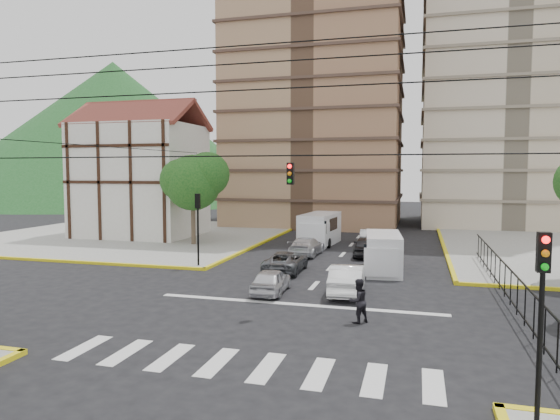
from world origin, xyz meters
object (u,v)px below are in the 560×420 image
(traffic_light_se, at_px, (542,296))
(pedestrian_crosswalk, at_px, (358,301))
(car_silver_front_left, at_px, (271,281))
(van_left_lane, at_px, (319,230))
(traffic_light_nw, at_px, (198,217))
(van_right_lane, at_px, (383,254))
(car_white_front_right, at_px, (347,279))

(traffic_light_se, xyz_separation_m, pedestrian_crosswalk, (-4.88, 7.04, -2.24))
(traffic_light_se, height_order, car_silver_front_left, traffic_light_se)
(car_silver_front_left, distance_m, pedestrian_crosswalk, 5.87)
(traffic_light_se, bearing_deg, pedestrian_crosswalk, 124.75)
(van_left_lane, distance_m, car_silver_front_left, 16.29)
(traffic_light_nw, relative_size, van_left_lane, 0.77)
(traffic_light_nw, relative_size, pedestrian_crosswalk, 2.54)
(van_right_lane, height_order, pedestrian_crosswalk, van_right_lane)
(car_white_front_right, bearing_deg, car_silver_front_left, 10.46)
(traffic_light_nw, distance_m, van_right_lane, 11.28)
(traffic_light_se, bearing_deg, van_left_lane, 110.93)
(traffic_light_nw, distance_m, van_left_lane, 12.65)
(pedestrian_crosswalk, bearing_deg, car_white_front_right, -120.68)
(car_silver_front_left, bearing_deg, van_right_lane, -129.36)
(traffic_light_nw, xyz_separation_m, car_white_front_right, (9.68, -4.04, -2.39))
(traffic_light_nw, xyz_separation_m, van_right_lane, (10.99, 1.57, -2.02))
(van_right_lane, xyz_separation_m, car_white_front_right, (-1.31, -5.61, -0.37))
(car_white_front_right, xyz_separation_m, pedestrian_crosswalk, (1.03, -4.53, 0.14))
(traffic_light_nw, height_order, car_white_front_right, traffic_light_nw)
(van_right_lane, xyz_separation_m, pedestrian_crosswalk, (-0.27, -10.14, -0.22))
(van_left_lane, relative_size, car_white_front_right, 1.31)
(van_left_lane, xyz_separation_m, car_white_front_right, (4.38, -15.36, -0.50))
(traffic_light_se, xyz_separation_m, van_right_lane, (-4.61, 17.17, -2.02))
(car_white_front_right, bearing_deg, traffic_light_se, 113.46)
(van_left_lane, height_order, car_silver_front_left, van_left_lane)
(traffic_light_se, distance_m, car_silver_front_left, 14.49)
(van_left_lane, relative_size, car_silver_front_left, 1.60)
(traffic_light_se, height_order, traffic_light_nw, same)
(car_silver_front_left, bearing_deg, car_white_front_right, -168.39)
(van_right_lane, bearing_deg, pedestrian_crosswalk, -97.33)
(traffic_light_se, bearing_deg, car_silver_front_left, 131.67)
(car_silver_front_left, xyz_separation_m, car_white_front_right, (3.58, 0.90, 0.11))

